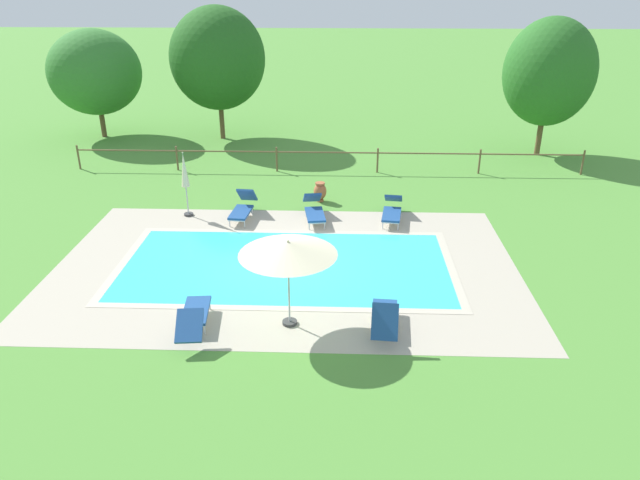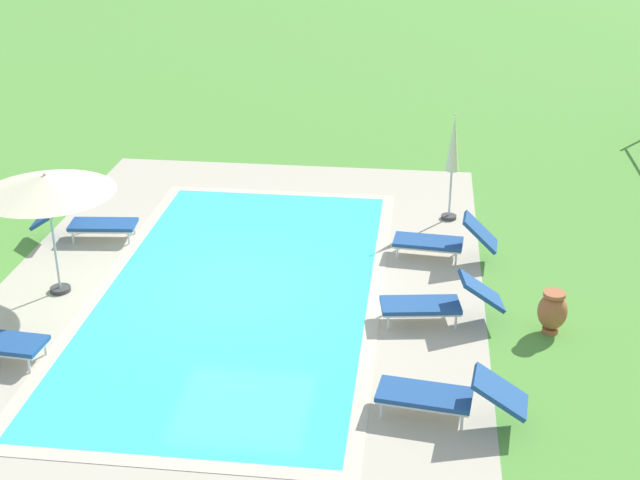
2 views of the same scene
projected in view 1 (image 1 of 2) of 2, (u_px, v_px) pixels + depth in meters
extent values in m
plane|color=#518E38|center=(286.00, 265.00, 17.14)|extent=(160.00, 160.00, 0.00)
cube|color=#B2A893|center=(286.00, 265.00, 17.14)|extent=(13.31, 8.61, 0.01)
cube|color=#38C6D1|center=(286.00, 265.00, 17.14)|extent=(9.31, 4.61, 0.01)
cube|color=#C0B59F|center=(293.00, 232.00, 19.34)|extent=(9.79, 0.24, 0.01)
cube|color=#C0B59F|center=(277.00, 308.00, 14.93)|extent=(9.79, 0.24, 0.01)
cube|color=#C0B59F|center=(451.00, 268.00, 16.97)|extent=(0.24, 4.61, 0.01)
cube|color=#C0B59F|center=(124.00, 262.00, 17.30)|extent=(0.24, 4.61, 0.01)
cube|color=navy|center=(392.00, 214.00, 19.91)|extent=(0.76, 1.37, 0.07)
cube|color=navy|center=(394.00, 198.00, 20.73)|extent=(0.69, 0.83, 0.49)
cube|color=silver|center=(392.00, 216.00, 19.93)|extent=(0.73, 1.34, 0.04)
cylinder|color=silver|center=(398.00, 226.00, 19.44)|extent=(0.04, 0.04, 0.28)
cylinder|color=silver|center=(383.00, 225.00, 19.52)|extent=(0.04, 0.04, 0.28)
cylinder|color=silver|center=(400.00, 214.00, 20.44)|extent=(0.04, 0.04, 0.28)
cylinder|color=silver|center=(385.00, 213.00, 20.51)|extent=(0.04, 0.04, 0.28)
cube|color=navy|center=(196.00, 311.00, 14.25)|extent=(0.73, 1.35, 0.07)
cube|color=navy|center=(189.00, 326.00, 13.24)|extent=(0.67, 0.81, 0.50)
cube|color=silver|center=(196.00, 312.00, 14.27)|extent=(0.69, 1.32, 0.04)
cylinder|color=silver|center=(189.00, 305.00, 14.81)|extent=(0.04, 0.04, 0.28)
cylinder|color=silver|center=(210.00, 305.00, 14.84)|extent=(0.04, 0.04, 0.28)
cylinder|color=silver|center=(183.00, 330.00, 13.80)|extent=(0.04, 0.04, 0.28)
cylinder|color=silver|center=(205.00, 329.00, 13.83)|extent=(0.04, 0.04, 0.28)
cube|color=navy|center=(315.00, 214.00, 19.90)|extent=(0.79, 1.37, 0.07)
cube|color=navy|center=(312.00, 197.00, 20.70)|extent=(0.70, 0.80, 0.55)
cube|color=silver|center=(315.00, 216.00, 19.93)|extent=(0.75, 1.34, 0.04)
cylinder|color=silver|center=(324.00, 225.00, 19.50)|extent=(0.04, 0.04, 0.28)
cylinder|color=silver|center=(309.00, 226.00, 19.45)|extent=(0.04, 0.04, 0.28)
cylinder|color=silver|center=(321.00, 213.00, 20.50)|extent=(0.04, 0.04, 0.28)
cylinder|color=silver|center=(306.00, 213.00, 20.45)|extent=(0.04, 0.04, 0.28)
cube|color=navy|center=(241.00, 212.00, 20.08)|extent=(0.71, 1.35, 0.07)
cube|color=navy|center=(247.00, 195.00, 20.83)|extent=(0.66, 0.71, 0.62)
cube|color=silver|center=(241.00, 214.00, 20.10)|extent=(0.68, 1.32, 0.04)
cylinder|color=silver|center=(245.00, 224.00, 19.63)|extent=(0.04, 0.04, 0.28)
cylinder|color=silver|center=(230.00, 223.00, 19.68)|extent=(0.04, 0.04, 0.28)
cylinder|color=silver|center=(252.00, 211.00, 20.62)|extent=(0.04, 0.04, 0.28)
cylinder|color=silver|center=(238.00, 211.00, 20.68)|extent=(0.04, 0.04, 0.28)
cube|color=navy|center=(385.00, 314.00, 14.10)|extent=(0.70, 1.34, 0.07)
cube|color=navy|center=(385.00, 322.00, 13.15)|extent=(0.64, 0.59, 0.72)
cube|color=silver|center=(385.00, 316.00, 14.13)|extent=(0.67, 1.31, 0.04)
cylinder|color=silver|center=(374.00, 308.00, 14.70)|extent=(0.04, 0.04, 0.28)
cylinder|color=silver|center=(395.00, 309.00, 14.65)|extent=(0.04, 0.04, 0.28)
cylinder|color=silver|center=(373.00, 332.00, 13.70)|extent=(0.04, 0.04, 0.28)
cylinder|color=silver|center=(395.00, 334.00, 13.65)|extent=(0.04, 0.04, 0.28)
cylinder|color=#383838|center=(290.00, 322.00, 14.28)|extent=(0.36, 0.36, 0.08)
cylinder|color=#B2B5B7|center=(289.00, 284.00, 13.84)|extent=(0.04, 0.04, 2.17)
cone|color=beige|center=(288.00, 248.00, 13.45)|extent=(2.29, 2.29, 0.32)
sphere|color=beige|center=(288.00, 241.00, 13.38)|extent=(0.06, 0.06, 0.06)
cylinder|color=#383838|center=(189.00, 214.00, 20.65)|extent=(0.32, 0.32, 0.08)
cylinder|color=#B2B5B7|center=(187.00, 201.00, 20.44)|extent=(0.04, 0.04, 1.08)
cone|color=beige|center=(184.00, 170.00, 19.98)|extent=(0.28, 0.28, 1.17)
sphere|color=beige|center=(183.00, 153.00, 19.73)|extent=(0.05, 0.05, 0.05)
cylinder|color=#A85B38|center=(320.00, 200.00, 21.93)|extent=(0.26, 0.26, 0.08)
ellipsoid|color=#A85B38|center=(320.00, 191.00, 21.79)|extent=(0.47, 0.47, 0.62)
cylinder|color=#A85B38|center=(320.00, 183.00, 21.66)|extent=(0.36, 0.36, 0.06)
cylinder|color=brown|center=(79.00, 157.00, 25.33)|extent=(0.08, 0.08, 1.05)
cylinder|color=brown|center=(177.00, 158.00, 25.18)|extent=(0.08, 0.08, 1.05)
cylinder|color=brown|center=(277.00, 159.00, 25.04)|extent=(0.08, 0.08, 1.05)
cylinder|color=brown|center=(378.00, 160.00, 24.89)|extent=(0.08, 0.08, 1.05)
cylinder|color=brown|center=(480.00, 162.00, 24.75)|extent=(0.08, 0.08, 1.05)
cylinder|color=brown|center=(583.00, 163.00, 24.61)|extent=(0.08, 0.08, 1.05)
cube|color=brown|center=(327.00, 152.00, 24.83)|extent=(21.36, 0.05, 0.05)
cylinder|color=brown|center=(540.00, 134.00, 27.18)|extent=(0.25, 0.25, 1.98)
ellipsoid|color=#286623|center=(549.00, 72.00, 26.04)|extent=(4.00, 4.00, 4.70)
cylinder|color=brown|center=(222.00, 118.00, 29.86)|extent=(0.24, 0.24, 2.10)
ellipsoid|color=#235B1E|center=(218.00, 58.00, 28.66)|extent=(4.62, 4.62, 4.91)
cylinder|color=brown|center=(102.00, 120.00, 30.27)|extent=(0.25, 0.25, 1.68)
ellipsoid|color=#33752D|center=(95.00, 72.00, 29.27)|extent=(4.52, 4.52, 4.15)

